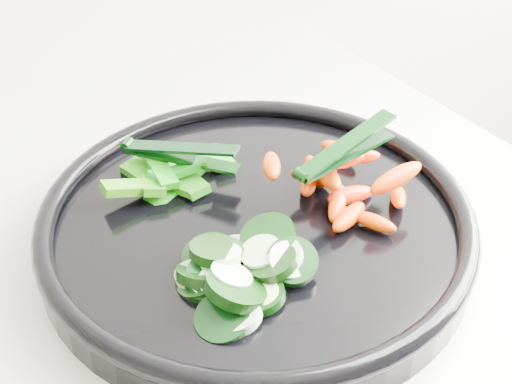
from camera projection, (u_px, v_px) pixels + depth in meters
veggie_tray at (256, 224)px, 0.61m from camera, size 0.44×0.44×0.04m
cucumber_pile at (233, 273)px, 0.55m from camera, size 0.13×0.12×0.04m
carrot_pile at (341, 181)px, 0.62m from camera, size 0.13×0.15×0.05m
pepper_pile at (171, 176)px, 0.65m from camera, size 0.14×0.09×0.04m
tong_carrot at (343, 151)px, 0.61m from camera, size 0.11×0.03×0.02m
tong_pepper at (178, 153)px, 0.65m from camera, size 0.08×0.10×0.02m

